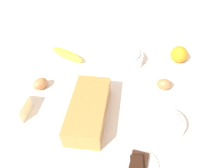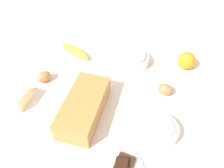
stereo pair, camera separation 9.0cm
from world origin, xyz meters
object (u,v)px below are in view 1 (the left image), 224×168
(egg_beside_bowl, at_px, (164,84))
(egg_near_butter, at_px, (40,84))
(banana, at_px, (67,55))
(flour_bowl, at_px, (128,56))
(orange_fruit, at_px, (179,54))
(chocolate_plate, at_px, (138,166))
(sugar_bowl, at_px, (167,123))
(butter_block, at_px, (18,108))
(loaf_pan, at_px, (89,109))

(egg_beside_bowl, bearing_deg, egg_near_butter, -69.85)
(banana, distance_m, egg_near_butter, 0.22)
(flour_bowl, xyz_separation_m, orange_fruit, (-0.09, 0.23, 0.00))
(flour_bowl, relative_size, chocolate_plate, 1.19)
(banana, bearing_deg, sugar_bowl, 65.90)
(butter_block, distance_m, chocolate_plate, 0.49)
(flour_bowl, relative_size, banana, 0.81)
(orange_fruit, bearing_deg, banana, -72.22)
(loaf_pan, xyz_separation_m, flour_bowl, (-0.36, 0.04, -0.01))
(butter_block, bearing_deg, banana, 179.30)
(sugar_bowl, xyz_separation_m, banana, (-0.24, -0.54, -0.01))
(egg_beside_bowl, bearing_deg, orange_fruit, 171.96)
(banana, distance_m, butter_block, 0.37)
(loaf_pan, bearing_deg, egg_beside_bowl, 122.50)
(banana, xyz_separation_m, egg_beside_bowl, (0.04, 0.49, 0.00))
(butter_block, relative_size, egg_beside_bowl, 1.46)
(orange_fruit, xyz_separation_m, egg_near_butter, (0.39, -0.52, -0.02))
(flour_bowl, bearing_deg, butter_block, -33.72)
(sugar_bowl, xyz_separation_m, orange_fruit, (-0.41, -0.02, 0.01))
(egg_near_butter, height_order, chocolate_plate, egg_near_butter)
(loaf_pan, height_order, orange_fruit, same)
(butter_block, bearing_deg, egg_beside_bowl, 123.64)
(banana, relative_size, orange_fruit, 2.36)
(egg_beside_bowl, height_order, chocolate_plate, egg_beside_bowl)
(banana, height_order, egg_beside_bowl, egg_beside_bowl)
(flour_bowl, bearing_deg, sugar_bowl, 38.25)
(flour_bowl, bearing_deg, loaf_pan, -6.12)
(sugar_bowl, height_order, chocolate_plate, sugar_bowl)
(loaf_pan, bearing_deg, flour_bowl, 160.16)
(egg_near_butter, bearing_deg, butter_block, 0.13)
(orange_fruit, xyz_separation_m, butter_block, (0.54, -0.52, -0.01))
(banana, height_order, chocolate_plate, banana)
(orange_fruit, xyz_separation_m, chocolate_plate, (0.58, -0.04, -0.03))
(loaf_pan, distance_m, butter_block, 0.27)
(chocolate_plate, bearing_deg, banana, -131.06)
(sugar_bowl, xyz_separation_m, egg_beside_bowl, (-0.20, -0.05, -0.01))
(butter_block, bearing_deg, loaf_pan, 107.57)
(butter_block, xyz_separation_m, egg_beside_bowl, (-0.33, 0.49, -0.01))
(sugar_bowl, bearing_deg, flour_bowl, -141.75)
(banana, distance_m, chocolate_plate, 0.64)
(sugar_bowl, bearing_deg, egg_beside_bowl, -166.33)
(loaf_pan, xyz_separation_m, egg_beside_bowl, (-0.25, 0.24, -0.02))
(loaf_pan, distance_m, flour_bowl, 0.36)
(egg_near_butter, height_order, egg_beside_bowl, same)
(sugar_bowl, height_order, orange_fruit, orange_fruit)
(sugar_bowl, xyz_separation_m, egg_near_butter, (-0.02, -0.54, -0.01))
(egg_near_butter, bearing_deg, orange_fruit, 126.69)
(flour_bowl, relative_size, sugar_bowl, 1.20)
(flour_bowl, height_order, banana, flour_bowl)
(egg_near_butter, bearing_deg, banana, 178.75)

